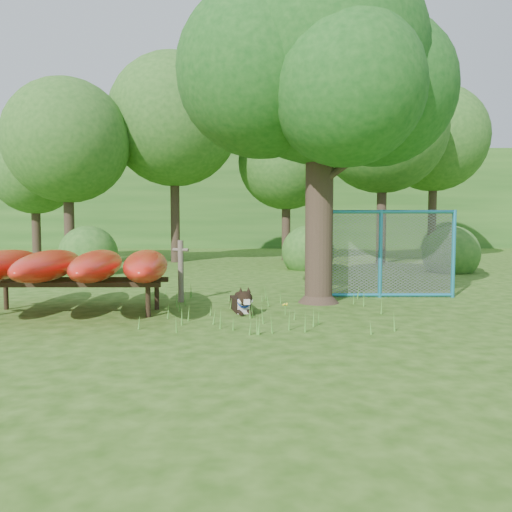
{
  "coord_description": "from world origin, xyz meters",
  "views": [
    {
      "loc": [
        0.17,
        -7.98,
        1.64
      ],
      "look_at": [
        0.2,
        1.2,
        1.0
      ],
      "focal_mm": 35.0,
      "sensor_mm": 36.0,
      "label": 1
    }
  ],
  "objects_px": {
    "oak_tree": "(318,70)",
    "kayak_rack": "(73,265)",
    "husky_dog": "(242,302)",
    "fence_section": "(380,254)"
  },
  "relations": [
    {
      "from": "kayak_rack",
      "to": "fence_section",
      "type": "xyz_separation_m",
      "value": [
        5.93,
        1.83,
        0.09
      ]
    },
    {
      "from": "kayak_rack",
      "to": "husky_dog",
      "type": "distance_m",
      "value": 3.07
    },
    {
      "from": "kayak_rack",
      "to": "fence_section",
      "type": "height_order",
      "value": "fence_section"
    },
    {
      "from": "husky_dog",
      "to": "fence_section",
      "type": "xyz_separation_m",
      "value": [
        2.93,
        1.74,
        0.77
      ]
    },
    {
      "from": "kayak_rack",
      "to": "husky_dog",
      "type": "height_order",
      "value": "kayak_rack"
    },
    {
      "from": "kayak_rack",
      "to": "husky_dog",
      "type": "xyz_separation_m",
      "value": [
        3.0,
        0.09,
        -0.68
      ]
    },
    {
      "from": "oak_tree",
      "to": "kayak_rack",
      "type": "relative_size",
      "value": 1.85
    },
    {
      "from": "fence_section",
      "to": "husky_dog",
      "type": "bearing_deg",
      "value": -149.14
    },
    {
      "from": "oak_tree",
      "to": "kayak_rack",
      "type": "bearing_deg",
      "value": -165.06
    },
    {
      "from": "husky_dog",
      "to": "fence_section",
      "type": "distance_m",
      "value": 3.5
    }
  ]
}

